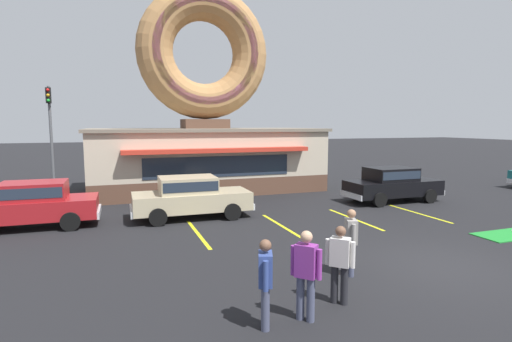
% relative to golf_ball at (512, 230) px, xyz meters
% --- Properties ---
extents(ground_plane, '(160.00, 160.00, 0.00)m').
position_rel_golf_ball_xyz_m(ground_plane, '(-4.74, -1.66, -0.05)').
color(ground_plane, black).
extents(donut_shop_building, '(12.30, 6.75, 10.96)m').
position_rel_golf_ball_xyz_m(donut_shop_building, '(-7.66, 12.29, 3.69)').
color(donut_shop_building, brown).
rests_on(donut_shop_building, ground).
extents(golf_ball, '(0.04, 0.04, 0.04)m').
position_rel_golf_ball_xyz_m(golf_ball, '(0.00, 0.00, 0.00)').
color(golf_ball, white).
rests_on(golf_ball, putting_mat).
extents(car_red, '(4.59, 2.04, 1.60)m').
position_rel_golf_ball_xyz_m(car_red, '(-15.22, 6.07, 0.82)').
color(car_red, maroon).
rests_on(car_red, ground).
extents(car_black, '(4.57, 2.01, 1.60)m').
position_rel_golf_ball_xyz_m(car_black, '(-0.32, 5.75, 0.82)').
color(car_black, black).
rests_on(car_black, ground).
extents(car_champagne, '(4.58, 2.03, 1.60)m').
position_rel_golf_ball_xyz_m(car_champagne, '(-9.74, 5.66, 0.82)').
color(car_champagne, '#BCAD89').
rests_on(car_champagne, ground).
extents(pedestrian_blue_sweater_man, '(0.35, 0.57, 1.60)m').
position_rel_golf_ball_xyz_m(pedestrian_blue_sweater_man, '(-7.25, -1.46, 0.83)').
color(pedestrian_blue_sweater_man, '#474C66').
rests_on(pedestrian_blue_sweater_man, ground).
extents(pedestrian_hooded_kid, '(0.45, 0.45, 1.59)m').
position_rel_golf_ball_xyz_m(pedestrian_hooded_kid, '(-8.31, -2.70, 0.83)').
color(pedestrian_hooded_kid, '#232328').
rests_on(pedestrian_hooded_kid, ground).
extents(pedestrian_leather_jacket_man, '(0.43, 0.46, 1.68)m').
position_rel_golf_ball_xyz_m(pedestrian_leather_jacket_man, '(-9.27, -3.10, 0.88)').
color(pedestrian_leather_jacket_man, '#474C66').
rests_on(pedestrian_leather_jacket_man, ground).
extents(pedestrian_clipboard_woman, '(0.35, 0.57, 1.60)m').
position_rel_golf_ball_xyz_m(pedestrian_clipboard_woman, '(-10.05, -3.10, 0.83)').
color(pedestrian_clipboard_woman, '#474C66').
rests_on(pedestrian_clipboard_woman, ground).
extents(trash_bin, '(0.57, 0.57, 0.97)m').
position_rel_golf_ball_xyz_m(trash_bin, '(-1.80, 9.81, 0.45)').
color(trash_bin, '#1E662D').
rests_on(trash_bin, ground).
extents(traffic_light_pole, '(0.28, 0.47, 5.80)m').
position_rel_golf_ball_xyz_m(traffic_light_pole, '(-15.87, 16.88, 3.66)').
color(traffic_light_pole, '#595B60').
rests_on(traffic_light_pole, ground).
extents(parking_stripe_far_left, '(0.12, 3.60, 0.01)m').
position_rel_golf_ball_xyz_m(parking_stripe_far_left, '(-9.94, 3.34, -0.05)').
color(parking_stripe_far_left, yellow).
rests_on(parking_stripe_far_left, ground).
extents(parking_stripe_left, '(0.12, 3.60, 0.01)m').
position_rel_golf_ball_xyz_m(parking_stripe_left, '(-6.94, 3.34, -0.05)').
color(parking_stripe_left, yellow).
rests_on(parking_stripe_left, ground).
extents(parking_stripe_mid_left, '(0.12, 3.60, 0.01)m').
position_rel_golf_ball_xyz_m(parking_stripe_mid_left, '(-3.94, 3.34, -0.05)').
color(parking_stripe_mid_left, yellow).
rests_on(parking_stripe_mid_left, ground).
extents(parking_stripe_centre, '(0.12, 3.60, 0.01)m').
position_rel_golf_ball_xyz_m(parking_stripe_centre, '(-0.94, 3.34, -0.05)').
color(parking_stripe_centre, yellow).
rests_on(parking_stripe_centre, ground).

